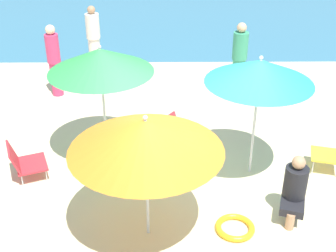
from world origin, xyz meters
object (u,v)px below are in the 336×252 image
Objects in this scene: umbrella_green at (100,60)px; person_d at (54,60)px; person_a at (295,188)px; person_b at (94,41)px; beach_chair_a at (24,161)px; beach_chair_d at (335,152)px; person_c at (239,62)px; umbrella_teal at (260,71)px; beach_chair_e at (177,134)px; umbrella_orange at (146,135)px; swim_ring at (235,228)px.

person_d is (-1.35, 2.47, -0.94)m from umbrella_green.
person_b reaches higher than person_a.
beach_chair_d is (4.98, 0.15, 0.05)m from beach_chair_a.
person_c is at bearing 15.77° from beach_chair_a.
beach_chair_a is at bearing -151.85° from umbrella_green.
beach_chair_d is at bearing 1.10° from umbrella_teal.
beach_chair_a is at bearing 17.19° from beach_chair_d.
beach_chair_d is at bearing -94.64° from person_c.
person_d is (-2.56, 2.26, 0.50)m from beach_chair_e.
person_c reaches higher than beach_chair_d.
umbrella_teal is 1.96m from beach_chair_d.
umbrella_green is (-2.39, 0.54, -0.03)m from umbrella_teal.
umbrella_orange is 1.16× the size of person_b.
umbrella_orange is 4.60m from person_c.
umbrella_orange is 2.31m from person_a.
person_c is at bearing 119.73° from person_d.
swim_ring is (-0.84, -0.30, -0.44)m from person_a.
umbrella_green is at bearing -103.13° from person_a.
person_c is at bearing -50.88° from beach_chair_d.
umbrella_teal is at bearing 41.66° from umbrella_orange.
umbrella_orange is 3.52m from beach_chair_d.
umbrella_green is 2.13m from umbrella_orange.
umbrella_orange reaches higher than swim_ring.
umbrella_teal is 2.67× the size of beach_chair_e.
umbrella_orange reaches higher than person_b.
umbrella_green is 2.79× the size of beach_chair_a.
umbrella_orange is at bearing -66.28° from beach_chair_e.
person_c is at bearing 86.52° from umbrella_teal.
umbrella_green is at bearing 111.26° from umbrella_orange.
umbrella_green is 3.47m from person_a.
person_d is at bearing -117.53° from person_a.
beach_chair_e is at bearing -122.07° from person_a.
beach_chair_e is 1.38× the size of swim_ring.
person_c is 3.09× the size of swim_ring.
umbrella_green is 1.18× the size of person_c.
umbrella_orange is 1.23× the size of person_d.
person_a is (2.03, 0.35, -1.06)m from umbrella_orange.
umbrella_teal is 2.45m from umbrella_green.
person_b is 6.19m from swim_ring.
umbrella_green reaches higher than person_c.
umbrella_orange is 2.71× the size of beach_chair_a.
beach_chair_a is 2.60m from beach_chair_e.
beach_chair_e is at bearing -152.27° from person_c.
umbrella_green is 2.65× the size of beach_chair_e.
person_c is at bearing 91.15° from beach_chair_e.
person_d is at bearing 118.72° from umbrella_green.
umbrella_orange reaches higher than beach_chair_e.
person_c is (0.17, 2.74, -0.92)m from umbrella_teal.
person_d is 2.89× the size of swim_ring.
person_a is 3.86m from person_c.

